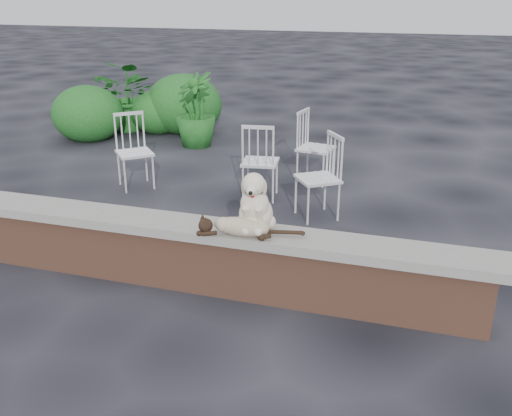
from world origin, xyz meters
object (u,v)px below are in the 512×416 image
(cat, at_px, (241,226))
(chair_c, at_px, (260,161))
(chair_a, at_px, (134,152))
(chair_d, at_px, (318,177))
(potted_plant_b, at_px, (196,110))
(dog, at_px, (256,199))
(chair_e, at_px, (316,147))
(potted_plant_a, at_px, (129,96))

(cat, xyz_separation_m, chair_c, (-0.56, 2.39, -0.19))
(chair_a, bearing_deg, cat, -87.80)
(chair_d, height_order, potted_plant_b, potted_plant_b)
(dog, xyz_separation_m, potted_plant_b, (-2.33, 4.27, -0.25))
(chair_e, distance_m, chair_c, 0.95)
(dog, distance_m, potted_plant_b, 4.87)
(chair_c, height_order, potted_plant_a, potted_plant_a)
(chair_d, height_order, potted_plant_a, potted_plant_a)
(dog, xyz_separation_m, cat, (-0.08, -0.15, -0.18))
(dog, bearing_deg, chair_d, 77.59)
(chair_a, relative_size, potted_plant_a, 0.75)
(chair_e, height_order, potted_plant_a, potted_plant_a)
(chair_a, height_order, chair_c, same)
(chair_e, xyz_separation_m, potted_plant_a, (-3.75, 1.86, 0.15))
(chair_c, bearing_deg, cat, 95.07)
(cat, distance_m, potted_plant_b, 4.96)
(chair_d, distance_m, potted_plant_b, 3.49)
(chair_c, relative_size, potted_plant_a, 0.75)
(cat, xyz_separation_m, potted_plant_b, (-2.25, 4.42, -0.07))
(chair_a, relative_size, chair_e, 1.00)
(cat, height_order, potted_plant_a, potted_plant_a)
(potted_plant_b, bearing_deg, chair_a, -88.70)
(chair_e, bearing_deg, cat, -169.52)
(chair_e, height_order, potted_plant_b, potted_plant_b)
(chair_d, xyz_separation_m, chair_a, (-2.43, 0.33, 0.00))
(cat, distance_m, chair_d, 1.99)
(potted_plant_b, bearing_deg, chair_e, -29.05)
(chair_a, bearing_deg, potted_plant_b, 49.80)
(chair_e, xyz_separation_m, chair_c, (-0.52, -0.80, 0.00))
(cat, relative_size, chair_e, 1.06)
(dog, height_order, cat, dog)
(chair_d, bearing_deg, potted_plant_a, -162.49)
(chair_e, bearing_deg, chair_a, 122.26)
(cat, xyz_separation_m, chair_a, (-2.20, 2.30, -0.19))
(dog, bearing_deg, cat, -125.80)
(chair_d, xyz_separation_m, potted_plant_b, (-2.47, 2.45, 0.12))
(potted_plant_a, bearing_deg, dog, -51.76)
(cat, height_order, chair_d, chair_d)
(dog, xyz_separation_m, chair_e, (-0.12, 3.05, -0.37))
(chair_a, xyz_separation_m, chair_e, (2.16, 0.89, 0.00))
(chair_a, height_order, chair_e, same)
(cat, relative_size, chair_a, 1.06)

